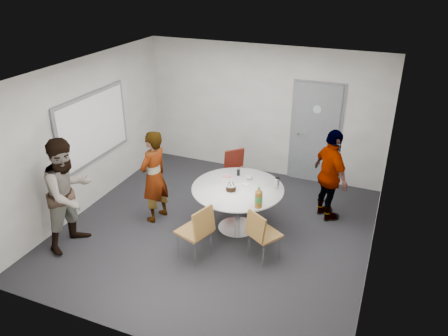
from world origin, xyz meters
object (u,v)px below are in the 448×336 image
at_px(chair_near_left, 198,228).
at_px(person_left, 69,194).
at_px(table, 239,194).
at_px(person_main, 154,177).
at_px(chair_near_right, 261,232).
at_px(chair_far, 236,168).
at_px(person_right, 330,176).
at_px(door, 315,134).
at_px(whiteboard, 94,127).

bearing_deg(chair_near_left, person_left, 118.05).
bearing_deg(table, person_main, -171.50).
height_order(chair_near_right, chair_far, chair_far).
relative_size(person_left, person_right, 1.10).
xyz_separation_m(chair_near_right, chair_far, (-1.10, 1.86, 0.02)).
distance_m(table, chair_near_right, 0.91).
bearing_deg(chair_near_right, chair_far, 152.13).
relative_size(table, person_left, 0.83).
xyz_separation_m(table, chair_far, (-0.50, 1.20, -0.15)).
relative_size(door, person_right, 1.28).
height_order(table, chair_far, table).
height_order(door, person_left, door).
height_order(chair_near_left, person_left, person_left).
bearing_deg(person_main, chair_near_left, 67.67).
relative_size(whiteboard, person_left, 1.04).
height_order(table, chair_near_left, table).
relative_size(whiteboard, chair_near_left, 2.06).
height_order(chair_near_right, person_main, person_main).
relative_size(chair_near_right, person_left, 0.47).
xyz_separation_m(chair_near_right, person_left, (-2.89, -0.70, 0.40)).
xyz_separation_m(chair_near_right, person_right, (0.71, 1.62, 0.31)).
height_order(chair_far, person_main, person_main).
xyz_separation_m(door, chair_near_left, (-1.03, -3.30, -0.46)).
bearing_deg(door, chair_near_right, -93.01).
relative_size(person_main, person_right, 0.99).
bearing_deg(person_left, chair_near_left, -71.31).
bearing_deg(person_left, chair_far, -26.58).
height_order(chair_near_right, person_left, person_left).
relative_size(chair_near_left, chair_far, 1.04).
relative_size(whiteboard, table, 1.25).
height_order(person_main, person_right, person_right).
relative_size(table, person_right, 0.91).
xyz_separation_m(door, chair_far, (-1.26, -1.10, -0.49)).
bearing_deg(whiteboard, door, 32.66).
bearing_deg(whiteboard, person_main, -9.95).
height_order(whiteboard, chair_near_left, whiteboard).
height_order(door, person_main, door).
distance_m(door, table, 2.44).
xyz_separation_m(chair_far, person_right, (1.81, -0.24, 0.29)).
height_order(door, table, door).
relative_size(chair_near_right, person_main, 0.52).
distance_m(table, chair_far, 1.31).
bearing_deg(chair_far, door, 176.09).
height_order(whiteboard, person_main, whiteboard).
bearing_deg(whiteboard, chair_far, 27.16).
distance_m(whiteboard, person_main, 1.49).
relative_size(whiteboard, chair_near_right, 2.23).
distance_m(person_left, person_right, 4.29).
distance_m(door, chair_near_left, 3.49).
bearing_deg(table, chair_near_left, -105.21).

